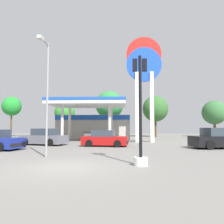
# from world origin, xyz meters

# --- Properties ---
(ground_plane) EXTENTS (90.00, 90.00, 0.00)m
(ground_plane) POSITION_xyz_m (0.00, 0.00, 0.00)
(ground_plane) COLOR slate
(ground_plane) RESTS_ON ground
(gas_station) EXTENTS (9.83, 11.46, 4.75)m
(gas_station) POSITION_xyz_m (-1.62, 20.64, 2.10)
(gas_station) COLOR #ADA89E
(gas_station) RESTS_ON ground
(station_pole_sign) EXTENTS (3.92, 0.56, 11.80)m
(station_pole_sign) POSITION_xyz_m (4.77, 15.02, 7.46)
(station_pole_sign) COLOR white
(station_pole_sign) RESTS_ON ground
(car_0) EXTENTS (4.09, 2.17, 1.40)m
(car_0) POSITION_xyz_m (0.81, 9.83, 0.64)
(car_0) COLOR black
(car_0) RESTS_ON ground
(car_2) EXTENTS (4.76, 2.62, 1.61)m
(car_2) POSITION_xyz_m (10.00, 8.48, 0.73)
(car_2) COLOR black
(car_2) RESTS_ON ground
(car_3) EXTENTS (4.59, 2.88, 1.53)m
(car_3) POSITION_xyz_m (-4.96, 10.86, 0.69)
(car_3) COLOR black
(car_3) RESTS_ON ground
(traffic_signal_1) EXTENTS (0.65, 0.67, 4.92)m
(traffic_signal_1) POSITION_xyz_m (3.17, 0.56, 1.91)
(traffic_signal_1) COLOR silver
(traffic_signal_1) RESTS_ON ground
(tree_0) EXTENTS (3.13, 3.13, 6.67)m
(tree_0) POSITION_xyz_m (-16.19, 26.28, 5.06)
(tree_0) COLOR brown
(tree_0) RESTS_ON ground
(tree_1) EXTENTS (3.33, 3.33, 5.66)m
(tree_1) POSITION_xyz_m (-7.35, 26.81, 3.99)
(tree_1) COLOR brown
(tree_1) RESTS_ON ground
(tree_2) EXTENTS (4.68, 4.68, 7.68)m
(tree_2) POSITION_xyz_m (0.12, 27.38, 5.36)
(tree_2) COLOR brown
(tree_2) RESTS_ON ground
(tree_3) EXTENTS (4.14, 4.14, 6.76)m
(tree_3) POSITION_xyz_m (7.72, 26.87, 4.62)
(tree_3) COLOR brown
(tree_3) RESTS_ON ground
(tree_4) EXTENTS (3.87, 3.87, 5.96)m
(tree_4) POSITION_xyz_m (17.32, 27.22, 3.99)
(tree_4) COLOR brown
(tree_4) RESTS_ON ground
(corner_streetlamp) EXTENTS (0.24, 1.48, 6.50)m
(corner_streetlamp) POSITION_xyz_m (-1.91, 2.69, 3.94)
(corner_streetlamp) COLOR gray
(corner_streetlamp) RESTS_ON ground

